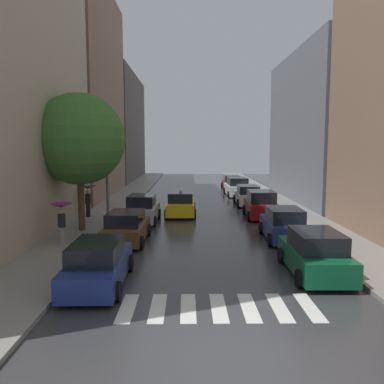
% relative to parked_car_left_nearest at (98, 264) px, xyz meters
% --- Properties ---
extents(ground_plane, '(28.00, 72.00, 0.04)m').
position_rel_parked_car_left_nearest_xyz_m(ground_plane, '(3.98, 18.94, -0.76)').
color(ground_plane, '#343437').
extents(sidewalk_left, '(3.00, 72.00, 0.15)m').
position_rel_parked_car_left_nearest_xyz_m(sidewalk_left, '(-2.52, 18.94, -0.67)').
color(sidewalk_left, gray).
rests_on(sidewalk_left, ground).
extents(sidewalk_right, '(3.00, 72.00, 0.15)m').
position_rel_parked_car_left_nearest_xyz_m(sidewalk_right, '(10.48, 18.94, -0.67)').
color(sidewalk_right, gray).
rests_on(sidewalk_right, ground).
extents(crosswalk_stripes, '(5.85, 2.20, 0.01)m').
position_rel_parked_car_left_nearest_xyz_m(crosswalk_stripes, '(3.98, -1.97, -0.74)').
color(crosswalk_stripes, silver).
rests_on(crosswalk_stripes, ground).
extents(building_left_mid, '(6.00, 16.10, 19.03)m').
position_rel_parked_car_left_nearest_xyz_m(building_left_mid, '(-7.02, 24.88, 8.77)').
color(building_left_mid, '#8C6B56').
rests_on(building_left_mid, ground).
extents(building_left_far, '(6.00, 21.18, 14.47)m').
position_rel_parked_car_left_nearest_xyz_m(building_left_far, '(-7.02, 44.33, 6.49)').
color(building_left_far, '#564C47').
rests_on(building_left_far, ground).
extents(building_right_mid, '(6.00, 17.50, 12.63)m').
position_rel_parked_car_left_nearest_xyz_m(building_right_mid, '(14.98, 21.72, 5.57)').
color(building_right_mid, slate).
rests_on(building_right_mid, ground).
extents(parked_car_left_nearest, '(2.01, 4.60, 1.58)m').
position_rel_parked_car_left_nearest_xyz_m(parked_car_left_nearest, '(0.00, 0.00, 0.00)').
color(parked_car_left_nearest, navy).
rests_on(parked_car_left_nearest, ground).
extents(parked_car_left_second, '(2.15, 4.28, 1.57)m').
position_rel_parked_car_left_nearest_xyz_m(parked_car_left_second, '(0.04, 6.24, -0.00)').
color(parked_car_left_second, brown).
rests_on(parked_car_left_second, ground).
extents(parked_car_left_third, '(2.11, 4.11, 1.74)m').
position_rel_parked_car_left_nearest_xyz_m(parked_car_left_third, '(0.25, 11.53, 0.07)').
color(parked_car_left_third, '#B2B7BF').
rests_on(parked_car_left_third, ground).
extents(parked_car_right_nearest, '(2.09, 4.40, 1.68)m').
position_rel_parked_car_left_nearest_xyz_m(parked_car_right_nearest, '(7.78, 1.08, 0.04)').
color(parked_car_right_nearest, '#0C4C2D').
rests_on(parked_car_right_nearest, ground).
extents(parked_car_right_second, '(2.12, 4.27, 1.66)m').
position_rel_parked_car_left_nearest_xyz_m(parked_car_right_second, '(7.96, 6.68, 0.03)').
color(parked_car_right_second, navy).
rests_on(parked_car_right_second, ground).
extents(parked_car_right_third, '(2.20, 4.17, 1.82)m').
position_rel_parked_car_left_nearest_xyz_m(parked_car_right_third, '(7.94, 13.01, 0.10)').
color(parked_car_right_third, maroon).
rests_on(parked_car_right_third, ground).
extents(parked_car_right_fourth, '(2.07, 4.56, 1.61)m').
position_rel_parked_car_left_nearest_xyz_m(parked_car_right_fourth, '(7.95, 19.00, 0.01)').
color(parked_car_right_fourth, silver).
rests_on(parked_car_right_fourth, ground).
extents(parked_car_right_fifth, '(2.27, 4.64, 1.79)m').
position_rel_parked_car_left_nearest_xyz_m(parked_car_right_fifth, '(7.78, 24.72, 0.09)').
color(parked_car_right_fifth, silver).
rests_on(parked_car_right_fifth, ground).
extents(parked_car_right_sixth, '(2.07, 4.20, 1.56)m').
position_rel_parked_car_left_nearest_xyz_m(parked_car_right_sixth, '(7.92, 30.66, -0.01)').
color(parked_car_right_sixth, maroon).
rests_on(parked_car_right_sixth, ground).
extents(taxi_midroad, '(2.09, 4.61, 1.81)m').
position_rel_parked_car_left_nearest_xyz_m(taxi_midroad, '(2.60, 14.25, 0.02)').
color(taxi_midroad, yellow).
rests_on(taxi_midroad, ground).
extents(pedestrian_near_tree, '(1.14, 1.14, 2.03)m').
position_rel_parked_car_left_nearest_xyz_m(pedestrian_near_tree, '(-3.41, 12.75, 0.94)').
color(pedestrian_near_tree, black).
rests_on(pedestrian_near_tree, sidewalk_left).
extents(pedestrian_far_side, '(1.06, 1.06, 1.91)m').
position_rel_parked_car_left_nearest_xyz_m(pedestrian_far_side, '(-2.91, 5.54, 0.82)').
color(pedestrian_far_side, gray).
rests_on(pedestrian_far_side, sidewalk_left).
extents(street_tree_left, '(4.94, 4.94, 7.44)m').
position_rel_parked_car_left_nearest_xyz_m(street_tree_left, '(-2.74, 8.54, 4.37)').
color(street_tree_left, '#513823').
rests_on(street_tree_left, sidewalk_left).
extents(lamp_post_left, '(0.60, 0.28, 6.92)m').
position_rel_parked_car_left_nearest_xyz_m(lamp_post_left, '(-1.57, 9.93, 3.40)').
color(lamp_post_left, '#595B60').
rests_on(lamp_post_left, sidewalk_left).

